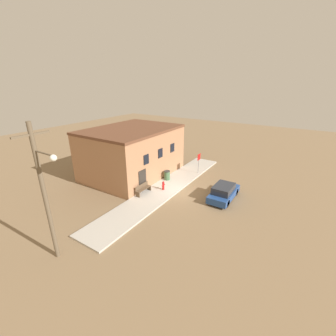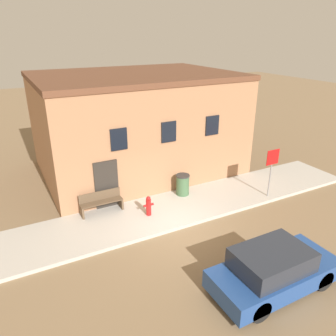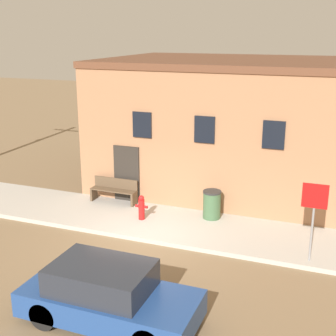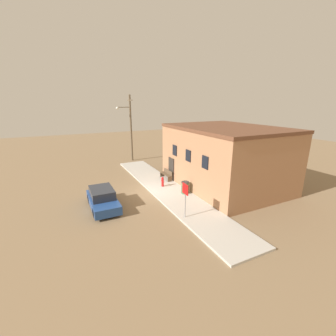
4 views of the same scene
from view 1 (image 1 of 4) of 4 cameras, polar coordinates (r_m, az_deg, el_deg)
The scene contains 9 objects.
ground_plane at distance 21.08m, azimuth 2.79°, elevation -6.10°, with size 80.00×80.00×0.00m, color #846B4C.
sidewalk at distance 21.71m, azimuth -0.47°, elevation -5.02°, with size 19.15×2.84×0.14m.
brick_building at distance 24.47m, azimuth -9.05°, elevation 4.07°, with size 9.83×7.37×5.13m.
fire_hydrant at distance 21.02m, azimuth -1.20°, elevation -4.46°, with size 0.43×0.21×0.84m.
stop_sign at distance 24.60m, azimuth 7.83°, elevation 2.08°, with size 0.67×0.06×2.21m.
bench at distance 20.46m, azimuth -6.39°, elevation -5.26°, with size 1.73×0.44×0.87m.
trash_bin at distance 23.10m, azimuth -0.24°, elevation -1.84°, with size 0.61×0.61×0.95m.
utility_pole at distance 13.35m, azimuth -28.78°, elevation -5.25°, with size 1.80×1.79×7.92m.
parked_car at distance 20.21m, azimuth 13.95°, elevation -5.98°, with size 3.92×1.69×1.35m.
Camera 1 is at (-16.33, -9.20, 9.64)m, focal length 24.00 mm.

